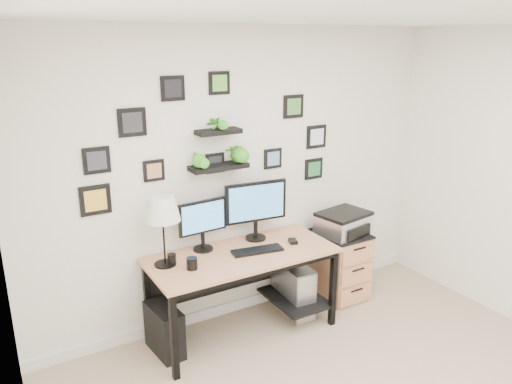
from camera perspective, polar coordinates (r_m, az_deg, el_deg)
room at (r=4.92m, az=-1.11°, el=-12.46°), size 4.00×4.00×4.00m
desk at (r=4.33m, az=-1.36°, el=-8.27°), size 1.60×0.70×0.75m
monitor_left at (r=4.22m, az=-6.12°, el=-3.38°), size 0.44×0.18×0.44m
monitor_right at (r=4.40m, az=-0.01°, el=-1.58°), size 0.58×0.20×0.54m
keyboard at (r=4.26m, az=0.16°, el=-6.69°), size 0.45×0.21×0.02m
mouse at (r=4.44m, az=4.24°, el=-5.63°), size 0.09×0.12×0.03m
table_lamp at (r=3.92m, az=-10.67°, el=-2.09°), size 0.28×0.28×0.57m
mug at (r=3.97m, az=-7.33°, el=-8.11°), size 0.09×0.09×0.10m
pen_cup at (r=4.07m, az=-9.60°, el=-7.59°), size 0.07×0.07×0.09m
pc_tower_black at (r=4.29m, az=-10.42°, el=-15.25°), size 0.22×0.42×0.41m
pc_tower_grey at (r=4.77m, az=4.29°, el=-10.95°), size 0.24×0.50×0.48m
file_cabinet at (r=5.08m, az=9.58°, el=-8.13°), size 0.43×0.53×0.67m
printer at (r=4.90m, az=9.98°, el=-3.49°), size 0.53×0.45×0.21m
wall_decor at (r=4.18m, az=-4.45°, el=5.51°), size 2.32×0.18×1.05m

